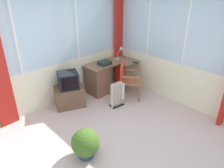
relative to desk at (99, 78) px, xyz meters
The scene contains 12 objects.
ground 1.97m from the desk, 122.25° to the right, with size 5.12×4.86×0.06m, color beige.
north_window_panel 1.43m from the desk, 162.09° to the left, with size 4.12×0.07×2.68m.
east_window_panel 2.16m from the desk, 56.87° to the right, with size 0.07×3.86×2.68m.
curtain_corner 1.30m from the desk, 12.23° to the left, with size 0.35×0.07×2.58m, color #B4231C.
desk is the anchor object (origin of this frame).
desk_lamp 0.94m from the desk, ahead, with size 0.23×0.20×0.34m.
tv_remote 1.00m from the desk, 32.73° to the right, with size 0.04×0.15×0.02m, color black.
paper_tray 0.42m from the desk, 21.68° to the right, with size 0.30×0.23×0.09m, color #1E2C2C.
wooden_armchair 0.73m from the desk, 61.12° to the right, with size 0.67×0.67×0.87m.
tv_on_stand 0.89m from the desk, behind, with size 0.76×0.66×0.83m.
space_heater 0.79m from the desk, 96.95° to the right, with size 0.36×0.21×0.58m.
potted_plant 2.23m from the desk, 136.03° to the right, with size 0.46×0.46×0.52m.
Camera 1 is at (-2.08, -2.10, 2.61)m, focal length 33.92 mm.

